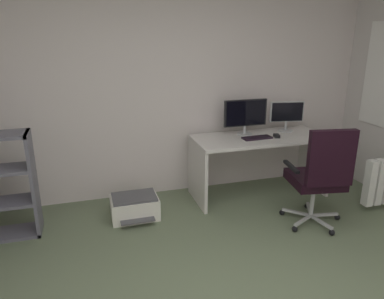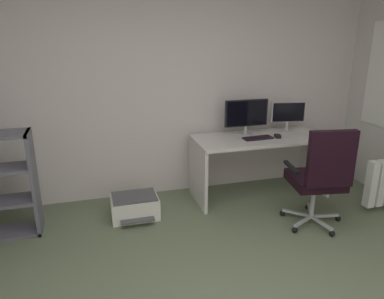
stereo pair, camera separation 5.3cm
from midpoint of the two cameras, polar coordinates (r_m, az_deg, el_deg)
wall_back at (r=4.27m, az=-5.21°, el=9.18°), size 5.22×0.10×2.51m
desk at (r=4.37m, az=11.02°, el=-0.38°), size 1.58×0.67×0.74m
monitor_main at (r=4.32m, az=8.89°, el=5.48°), size 0.53×0.18×0.42m
monitor_secondary at (r=4.58m, az=15.18°, el=5.44°), size 0.42×0.18×0.37m
keyboard at (r=4.22m, az=10.65°, el=1.78°), size 0.35×0.15×0.02m
computer_mouse at (r=4.32m, az=13.64°, el=2.06°), size 0.08×0.11×0.03m
office_chair at (r=3.75m, az=19.96°, el=-3.75°), size 0.63×0.63×1.07m
printer at (r=3.97m, az=-8.61°, el=-8.85°), size 0.50×0.43×0.25m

